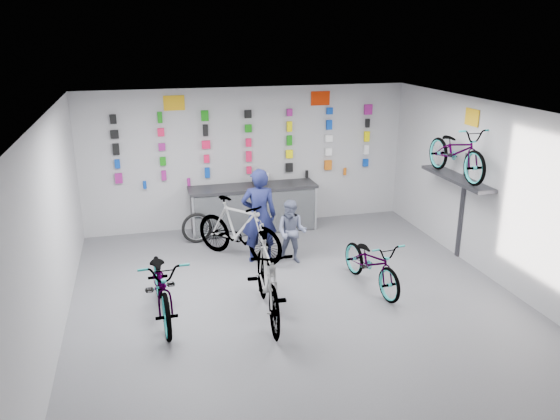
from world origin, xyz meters
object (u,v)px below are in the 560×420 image
object	(u,v)px
bike_left	(162,284)
customer	(292,232)
bike_service	(239,229)
bike_center	(268,279)
bike_right	(372,262)
clerk	(259,216)
counter	(253,209)

from	to	relation	value
bike_left	customer	distance (m)	2.83
bike_left	bike_service	bearing A→B (deg)	48.49
bike_center	bike_right	world-z (taller)	bike_center
clerk	bike_right	bearing A→B (deg)	144.46
counter	customer	distance (m)	1.84
bike_center	bike_service	xyz separation A→B (m)	(-0.01, 2.28, -0.03)
bike_service	customer	distance (m)	1.00
bike_center	bike_service	world-z (taller)	bike_center
counter	bike_service	distance (m)	1.51
bike_center	bike_service	distance (m)	2.28
bike_left	clerk	bearing A→B (deg)	39.44
bike_center	clerk	distance (m)	2.13
bike_left	counter	bearing A→B (deg)	54.77
bike_right	bike_service	size ratio (longest dim) A/B	0.87
bike_service	bike_left	bearing A→B (deg)	-169.91
bike_service	customer	size ratio (longest dim) A/B	1.64
bike_center	customer	size ratio (longest dim) A/B	1.72
bike_service	customer	xyz separation A→B (m)	(0.91, -0.41, 0.01)
counter	bike_left	size ratio (longest dim) A/B	1.34
bike_right	bike_service	distance (m)	2.60
bike_service	counter	bearing A→B (deg)	26.39
bike_right	clerk	distance (m)	2.25
counter	bike_right	distance (m)	3.42
bike_left	clerk	world-z (taller)	clerk
bike_right	customer	bearing A→B (deg)	119.36
bike_left	bike_service	size ratio (longest dim) A/B	1.03
bike_service	clerk	size ratio (longest dim) A/B	1.10
counter	customer	world-z (taller)	customer
bike_service	clerk	xyz separation A→B (m)	(0.35, -0.20, 0.30)
bike_center	bike_service	size ratio (longest dim) A/B	1.05
bike_left	bike_center	world-z (taller)	bike_center
bike_center	customer	world-z (taller)	bike_center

